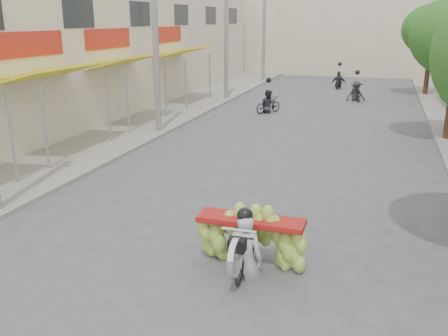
% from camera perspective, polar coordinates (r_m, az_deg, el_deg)
% --- Properties ---
extents(ground, '(120.00, 120.00, 0.00)m').
position_cam_1_polar(ground, '(7.83, -8.28, -17.49)').
color(ground, '#4D4C51').
rests_on(ground, ground).
extents(sidewalk_left, '(4.00, 60.00, 0.12)m').
position_cam_1_polar(sidewalk_left, '(23.44, -7.94, 5.89)').
color(sidewalk_left, gray).
rests_on(sidewalk_left, ground).
extents(shophouse_row_left, '(9.77, 40.00, 6.00)m').
position_cam_1_polar(shophouse_row_left, '(24.81, -19.99, 12.51)').
color(shophouse_row_left, beige).
rests_on(shophouse_row_left, ground).
extents(far_building, '(20.00, 6.00, 7.00)m').
position_cam_1_polar(far_building, '(43.89, 14.20, 15.03)').
color(far_building, beige).
rests_on(far_building, ground).
extents(utility_pole_mid, '(0.60, 0.24, 8.00)m').
position_cam_1_polar(utility_pole_mid, '(19.65, -7.90, 15.49)').
color(utility_pole_mid, slate).
rests_on(utility_pole_mid, ground).
extents(utility_pole_far, '(0.60, 0.24, 8.00)m').
position_cam_1_polar(utility_pole_far, '(28.06, 0.25, 15.94)').
color(utility_pole_far, slate).
rests_on(utility_pole_far, ground).
extents(utility_pole_back, '(0.60, 0.24, 8.00)m').
position_cam_1_polar(utility_pole_back, '(36.75, 4.60, 16.06)').
color(utility_pole_back, slate).
rests_on(utility_pole_back, ground).
extents(street_tree_far, '(3.40, 3.40, 5.25)m').
position_cam_1_polar(street_tree_far, '(31.88, 22.70, 14.36)').
color(street_tree_far, '#3A2719').
rests_on(street_tree_far, ground).
extents(banana_motorbike, '(2.20, 1.75, 2.16)m').
position_cam_1_polar(banana_motorbike, '(8.95, 2.74, -7.43)').
color(banana_motorbike, black).
rests_on(banana_motorbike, ground).
extents(bg_motorbike_a, '(1.23, 1.47, 1.95)m').
position_cam_1_polar(bg_motorbike_a, '(24.38, 5.08, 8.12)').
color(bg_motorbike_a, black).
rests_on(bg_motorbike_a, ground).
extents(bg_motorbike_b, '(1.18, 1.85, 1.95)m').
position_cam_1_polar(bg_motorbike_b, '(28.81, 14.90, 9.05)').
color(bg_motorbike_b, black).
rests_on(bg_motorbike_b, ground).
extents(bg_motorbike_c, '(1.00, 1.74, 1.95)m').
position_cam_1_polar(bg_motorbike_c, '(33.87, 13.02, 10.15)').
color(bg_motorbike_c, black).
rests_on(bg_motorbike_c, ground).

